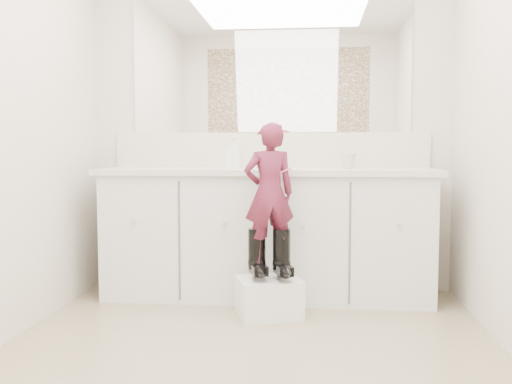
# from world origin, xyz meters

# --- Properties ---
(floor) EXTENTS (3.00, 3.00, 0.00)m
(floor) POSITION_xyz_m (0.00, 0.00, 0.00)
(floor) COLOR #846F56
(floor) RESTS_ON ground
(wall_back) EXTENTS (2.60, 0.00, 2.60)m
(wall_back) POSITION_xyz_m (0.00, 1.50, 1.20)
(wall_back) COLOR beige
(wall_back) RESTS_ON floor
(wall_front) EXTENTS (2.60, 0.00, 2.60)m
(wall_front) POSITION_xyz_m (0.00, -1.50, 1.20)
(wall_front) COLOR beige
(wall_front) RESTS_ON floor
(vanity_cabinet) EXTENTS (2.20, 0.55, 0.85)m
(vanity_cabinet) POSITION_xyz_m (0.00, 1.23, 0.42)
(vanity_cabinet) COLOR silver
(vanity_cabinet) RESTS_ON floor
(countertop) EXTENTS (2.28, 0.58, 0.04)m
(countertop) POSITION_xyz_m (0.00, 1.21, 0.87)
(countertop) COLOR beige
(countertop) RESTS_ON vanity_cabinet
(backsplash) EXTENTS (2.28, 0.03, 0.25)m
(backsplash) POSITION_xyz_m (0.00, 1.49, 1.02)
(backsplash) COLOR beige
(backsplash) RESTS_ON countertop
(mirror) EXTENTS (2.00, 0.02, 1.00)m
(mirror) POSITION_xyz_m (0.00, 1.49, 1.64)
(mirror) COLOR white
(mirror) RESTS_ON wall_back
(faucet) EXTENTS (0.08, 0.08, 0.10)m
(faucet) POSITION_xyz_m (0.00, 1.38, 0.94)
(faucet) COLOR silver
(faucet) RESTS_ON countertop
(cup) EXTENTS (0.14, 0.14, 0.11)m
(cup) POSITION_xyz_m (0.56, 1.29, 0.94)
(cup) COLOR beige
(cup) RESTS_ON countertop
(soap_bottle) EXTENTS (0.11, 0.11, 0.22)m
(soap_bottle) POSITION_xyz_m (-0.23, 1.24, 1.00)
(soap_bottle) COLOR white
(soap_bottle) RESTS_ON countertop
(step_stool) EXTENTS (0.44, 0.41, 0.23)m
(step_stool) POSITION_xyz_m (0.05, 0.75, 0.12)
(step_stool) COLOR white
(step_stool) RESTS_ON floor
(boot_left) EXTENTS (0.17, 0.23, 0.31)m
(boot_left) POSITION_xyz_m (-0.02, 0.75, 0.39)
(boot_left) COLOR black
(boot_left) RESTS_ON step_stool
(boot_right) EXTENTS (0.17, 0.23, 0.31)m
(boot_right) POSITION_xyz_m (0.13, 0.75, 0.39)
(boot_right) COLOR black
(boot_right) RESTS_ON step_stool
(toddler) EXTENTS (0.36, 0.29, 0.85)m
(toddler) POSITION_xyz_m (0.05, 0.75, 0.76)
(toddler) COLOR #962E50
(toddler) RESTS_ON step_stool
(toothbrush) EXTENTS (0.13, 0.05, 0.06)m
(toothbrush) POSITION_xyz_m (0.12, 0.75, 0.88)
(toothbrush) COLOR #DD5693
(toothbrush) RESTS_ON toddler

